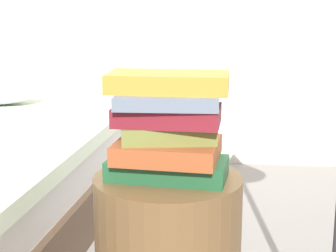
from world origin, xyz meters
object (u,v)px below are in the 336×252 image
(book_forest, at_px, (168,168))
(book_maroon, at_px, (167,115))
(book_olive, at_px, (169,132))
(book_ochre, at_px, (169,82))
(book_rust, at_px, (167,150))
(book_slate, at_px, (166,99))

(book_forest, bearing_deg, book_maroon, -122.42)
(book_olive, xyz_separation_m, book_ochre, (-0.00, 0.02, 0.12))
(book_rust, height_order, book_ochre, book_ochre)
(book_rust, bearing_deg, book_olive, 55.65)
(book_forest, xyz_separation_m, book_ochre, (-0.00, 0.02, 0.22))
(book_forest, xyz_separation_m, book_slate, (-0.01, 0.01, 0.18))
(book_forest, distance_m, book_olive, 0.09)
(book_rust, height_order, book_olive, book_olive)
(book_forest, xyz_separation_m, book_olive, (-0.00, 0.00, 0.09))
(book_olive, bearing_deg, book_maroon, -115.03)
(book_rust, xyz_separation_m, book_maroon, (0.00, -0.00, 0.09))
(book_maroon, bearing_deg, book_rust, 124.27)
(book_maroon, xyz_separation_m, book_slate, (-0.00, 0.01, 0.04))
(book_maroon, height_order, book_slate, book_slate)
(book_forest, relative_size, book_olive, 1.29)
(book_rust, distance_m, book_slate, 0.13)
(book_slate, bearing_deg, book_olive, -22.33)
(book_ochre, bearing_deg, book_forest, -86.07)
(book_forest, bearing_deg, book_olive, 97.57)
(book_olive, bearing_deg, book_slate, 150.13)
(book_forest, height_order, book_slate, book_slate)
(book_forest, distance_m, book_ochre, 0.22)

